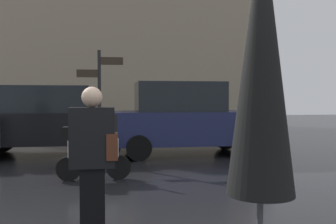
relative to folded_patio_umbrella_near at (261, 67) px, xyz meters
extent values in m
cone|color=black|center=(0.00, 0.00, 0.06)|extent=(0.38, 0.38, 1.54)
cube|color=black|center=(-1.02, 2.08, -1.31)|extent=(0.26, 0.17, 0.79)
cube|color=black|center=(-1.02, 2.08, -0.59)|extent=(0.47, 0.21, 0.64)
sphere|color=beige|center=(-1.02, 2.08, -0.16)|extent=(0.22, 0.22, 0.22)
cube|color=#512819|center=(-0.81, 2.08, -0.69)|extent=(0.12, 0.24, 0.28)
cylinder|color=black|center=(-0.68, 5.11, -1.48)|extent=(0.46, 0.09, 0.46)
cylinder|color=black|center=(-1.60, 5.11, -1.48)|extent=(0.46, 0.09, 0.46)
cube|color=silver|center=(-1.14, 5.11, -1.10)|extent=(0.92, 0.32, 0.32)
cube|color=black|center=(-1.55, 5.11, -0.82)|extent=(0.28, 0.28, 0.24)
cylinder|color=black|center=(-0.73, 5.11, -0.75)|extent=(0.06, 0.06, 0.55)
cube|color=#1E234C|center=(1.22, 7.99, -0.96)|extent=(4.19, 1.72, 0.87)
cube|color=black|center=(1.01, 7.99, -0.13)|extent=(2.30, 1.58, 0.78)
cylinder|color=black|center=(2.58, 8.85, -1.39)|extent=(0.63, 0.18, 0.63)
cylinder|color=black|center=(2.58, 7.13, -1.39)|extent=(0.63, 0.18, 0.63)
cylinder|color=black|center=(-0.14, 8.85, -1.39)|extent=(0.63, 0.18, 0.63)
cylinder|color=black|center=(-0.14, 7.13, -1.39)|extent=(0.63, 0.18, 0.63)
cube|color=black|center=(-2.40, 8.42, -0.96)|extent=(4.58, 1.69, 0.83)
cube|color=black|center=(-2.63, 8.42, -0.19)|extent=(2.52, 1.56, 0.70)
cylinder|color=black|center=(-0.91, 9.27, -1.37)|extent=(0.68, 0.18, 0.68)
cylinder|color=black|center=(-0.91, 7.58, -1.37)|extent=(0.68, 0.18, 0.68)
cylinder|color=black|center=(-3.89, 9.27, -1.37)|extent=(0.68, 0.18, 0.68)
cylinder|color=black|center=(-1.08, 6.98, -0.37)|extent=(0.08, 0.08, 2.67)
cube|color=#33281E|center=(-0.80, 6.98, 0.71)|extent=(0.56, 0.04, 0.18)
cube|color=#33281E|center=(-1.34, 6.98, 0.41)|extent=(0.52, 0.04, 0.18)
cube|color=gray|center=(-1.02, 18.53, 4.30)|extent=(16.05, 2.19, 12.01)
camera|label=1|loc=(-0.82, -1.95, -0.18)|focal=39.82mm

